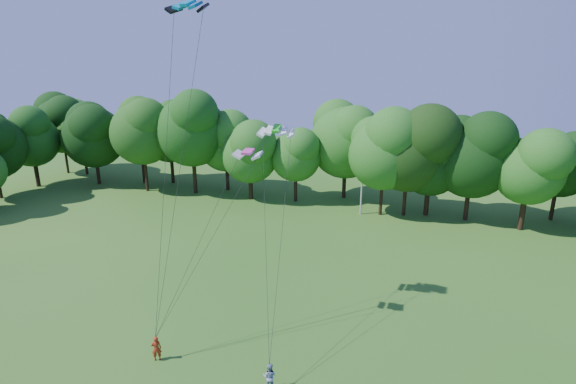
% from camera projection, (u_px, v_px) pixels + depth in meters
% --- Properties ---
extents(utility_pole, '(1.46, 0.53, 7.52)m').
position_uv_depth(utility_pole, '(362.00, 181.00, 50.40)').
color(utility_pole, '#AAA9A1').
rests_on(utility_pole, ground).
extents(kite_flyer_left, '(0.69, 0.64, 1.59)m').
position_uv_depth(kite_flyer_left, '(156.00, 348.00, 26.49)').
color(kite_flyer_left, '#A42E15').
rests_on(kite_flyer_left, ground).
extents(kite_flyer_right, '(0.81, 0.65, 1.57)m').
position_uv_depth(kite_flyer_right, '(270.00, 376.00, 24.18)').
color(kite_flyer_right, '#8C9CC2').
rests_on(kite_flyer_right, ground).
extents(kite_teal, '(2.44, 1.15, 0.49)m').
position_uv_depth(kite_teal, '(188.00, 3.00, 25.54)').
color(kite_teal, '#057EA9').
rests_on(kite_teal, ground).
extents(kite_green, '(2.48, 1.39, 0.47)m').
position_uv_depth(kite_green, '(277.00, 128.00, 29.00)').
color(kite_green, '#20CE1E').
rests_on(kite_green, ground).
extents(kite_pink, '(1.83, 0.97, 0.28)m').
position_uv_depth(kite_pink, '(248.00, 152.00, 26.92)').
color(kite_pink, '#D73B9E').
rests_on(kite_pink, ground).
extents(tree_back_west, '(8.97, 8.97, 13.04)m').
position_uv_depth(tree_back_west, '(142.00, 131.00, 58.17)').
color(tree_back_west, '#3A2817').
rests_on(tree_back_west, ground).
extents(tree_back_center, '(9.27, 9.27, 13.48)m').
position_uv_depth(tree_back_center, '(409.00, 142.00, 48.79)').
color(tree_back_center, '#332213').
rests_on(tree_back_center, ground).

